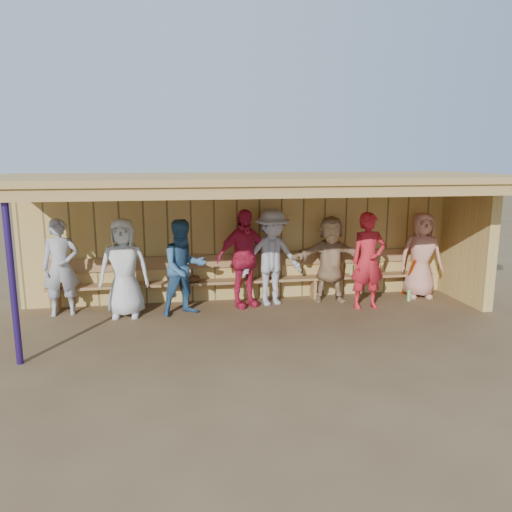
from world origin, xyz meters
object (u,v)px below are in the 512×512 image
(player_d, at_px, (244,258))
(player_h, at_px, (421,255))
(player_g, at_px, (368,261))
(player_a, at_px, (61,267))
(bench, at_px, (249,275))
(player_e, at_px, (272,257))
(player_f, at_px, (331,259))
(player_b, at_px, (124,268))
(player_c, at_px, (184,268))

(player_d, bearing_deg, player_h, -18.20)
(player_g, distance_m, player_h, 1.44)
(player_a, xyz_separation_m, bench, (3.45, 0.31, -0.34))
(player_d, relative_size, bench, 0.24)
(player_e, bearing_deg, bench, 132.06)
(player_f, relative_size, bench, 0.22)
(player_b, height_order, player_e, player_e)
(bench, bearing_deg, player_e, -38.39)
(player_d, xyz_separation_m, player_f, (1.72, 0.04, -0.08))
(player_h, distance_m, bench, 3.48)
(player_d, bearing_deg, player_f, -17.36)
(player_a, distance_m, player_b, 1.15)
(player_e, height_order, player_g, player_e)
(player_h, bearing_deg, player_f, -171.02)
(player_a, xyz_separation_m, player_f, (5.00, 0.00, -0.03))
(player_a, distance_m, player_c, 2.19)
(player_c, xyz_separation_m, bench, (1.29, 0.66, -0.33))
(player_a, bearing_deg, player_e, -9.07)
(player_b, xyz_separation_m, player_e, (2.71, 0.29, 0.04))
(player_f, bearing_deg, player_c, -161.86)
(player_c, distance_m, player_d, 1.17)
(player_a, distance_m, bench, 3.48)
(player_a, bearing_deg, player_c, -18.38)
(player_a, bearing_deg, player_g, -14.52)
(player_g, bearing_deg, player_a, 173.13)
(bench, bearing_deg, player_c, -152.85)
(player_a, relative_size, player_c, 1.01)
(player_c, relative_size, player_f, 1.02)
(player_a, bearing_deg, player_b, -23.59)
(player_d, height_order, player_e, player_d)
(player_b, bearing_deg, player_f, 6.99)
(player_c, xyz_separation_m, player_e, (1.67, 0.35, 0.06))
(player_a, height_order, player_f, player_a)
(player_a, height_order, player_h, player_a)
(player_e, bearing_deg, player_g, -26.68)
(bench, bearing_deg, player_a, -174.94)
(player_b, bearing_deg, player_a, 168.20)
(player_f, bearing_deg, bench, 179.91)
(player_e, relative_size, player_h, 1.07)
(player_d, bearing_deg, player_a, 160.56)
(bench, bearing_deg, player_f, -11.12)
(player_b, distance_m, player_d, 2.18)
(player_c, distance_m, player_e, 1.71)
(player_b, relative_size, player_f, 1.05)
(player_e, xyz_separation_m, player_h, (3.06, -0.01, -0.06))
(bench, bearing_deg, player_b, -165.67)
(player_b, distance_m, player_h, 5.78)
(player_e, height_order, player_h, player_e)
(player_g, bearing_deg, player_h, 19.85)
(player_a, xyz_separation_m, player_g, (5.55, -0.53, 0.03))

